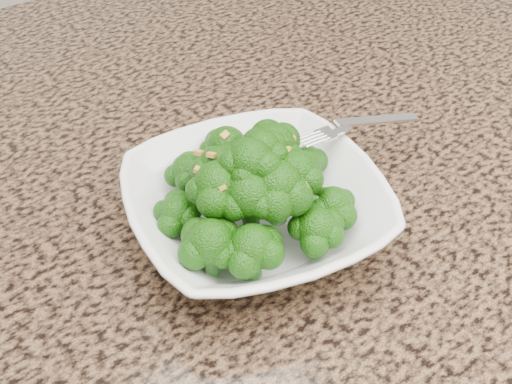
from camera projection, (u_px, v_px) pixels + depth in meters
granite_counter at (98, 236)px, 0.63m from camera, size 1.64×1.04×0.03m
bowl at (256, 209)px, 0.60m from camera, size 0.29×0.29×0.06m
broccoli_pile at (256, 152)px, 0.55m from camera, size 0.21×0.21×0.08m
garlic_topping at (256, 113)px, 0.53m from camera, size 0.12×0.12×0.01m
fork at (343, 130)px, 0.64m from camera, size 0.17×0.06×0.01m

